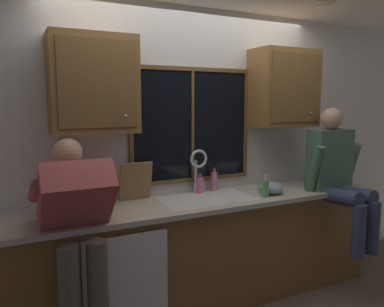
% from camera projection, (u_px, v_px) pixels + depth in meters
% --- Properties ---
extents(back_wall, '(5.64, 0.12, 2.55)m').
position_uv_depth(back_wall, '(186.00, 152.00, 3.42)').
color(back_wall, silver).
rests_on(back_wall, floor).
extents(ceiling_downlight_right, '(0.14, 0.14, 0.01)m').
position_uv_depth(ceiling_downlight_right, '(326.00, 3.00, 3.09)').
color(ceiling_downlight_right, '#FFEAB2').
extents(window_glass, '(1.10, 0.02, 0.95)m').
position_uv_depth(window_glass, '(192.00, 125.00, 3.34)').
color(window_glass, black).
extents(window_frame_top, '(1.17, 0.02, 0.04)m').
position_uv_depth(window_frame_top, '(193.00, 69.00, 3.27)').
color(window_frame_top, brown).
extents(window_frame_bottom, '(1.17, 0.02, 0.04)m').
position_uv_depth(window_frame_bottom, '(193.00, 180.00, 3.40)').
color(window_frame_bottom, brown).
extents(window_frame_left, '(0.03, 0.02, 0.95)m').
position_uv_depth(window_frame_left, '(131.00, 127.00, 3.08)').
color(window_frame_left, brown).
extents(window_frame_right, '(0.03, 0.02, 0.95)m').
position_uv_depth(window_frame_right, '(246.00, 124.00, 3.58)').
color(window_frame_right, brown).
extents(window_mullion_center, '(0.02, 0.02, 0.95)m').
position_uv_depth(window_mullion_center, '(193.00, 125.00, 3.33)').
color(window_mullion_center, brown).
extents(lower_cabinet_run, '(3.24, 0.58, 0.88)m').
position_uv_depth(lower_cabinet_run, '(203.00, 253.00, 3.22)').
color(lower_cabinet_run, brown).
rests_on(lower_cabinet_run, floor).
extents(countertop, '(3.30, 0.62, 0.04)m').
position_uv_depth(countertop, '(205.00, 202.00, 3.14)').
color(countertop, beige).
rests_on(countertop, lower_cabinet_run).
extents(dishwasher_front, '(0.60, 0.02, 0.74)m').
position_uv_depth(dishwasher_front, '(127.00, 286.00, 2.60)').
color(dishwasher_front, white).
extents(upper_cabinet_left, '(0.63, 0.36, 0.72)m').
position_uv_depth(upper_cabinet_left, '(93.00, 84.00, 2.76)').
color(upper_cabinet_left, olive).
extents(upper_cabinet_right, '(0.63, 0.36, 0.72)m').
position_uv_depth(upper_cabinet_right, '(284.00, 88.00, 3.54)').
color(upper_cabinet_right, olive).
extents(sink, '(0.80, 0.46, 0.21)m').
position_uv_depth(sink, '(207.00, 210.00, 3.18)').
color(sink, silver).
rests_on(sink, lower_cabinet_run).
extents(faucet, '(0.18, 0.09, 0.40)m').
position_uv_depth(faucet, '(198.00, 166.00, 3.29)').
color(faucet, silver).
rests_on(faucet, countertop).
extents(person_standing, '(0.53, 0.72, 1.49)m').
position_uv_depth(person_standing, '(77.00, 226.00, 2.42)').
color(person_standing, '#595147').
rests_on(person_standing, floor).
extents(person_sitting_on_counter, '(0.54, 0.60, 1.26)m').
position_uv_depth(person_sitting_on_counter, '(337.00, 171.00, 3.43)').
color(person_sitting_on_counter, '#384260').
rests_on(person_sitting_on_counter, countertop).
extents(knife_block, '(0.12, 0.18, 0.32)m').
position_uv_depth(knife_block, '(104.00, 194.00, 2.87)').
color(knife_block, brown).
rests_on(knife_block, countertop).
extents(cutting_board, '(0.27, 0.09, 0.32)m').
position_uv_depth(cutting_board, '(136.00, 181.00, 3.09)').
color(cutting_board, '#997047').
rests_on(cutting_board, countertop).
extents(mixing_bowl, '(0.22, 0.22, 0.11)m').
position_uv_depth(mixing_bowl, '(271.00, 188.00, 3.34)').
color(mixing_bowl, '#8C99A8').
rests_on(mixing_bowl, countertop).
extents(soap_dispenser, '(0.06, 0.07, 0.20)m').
position_uv_depth(soap_dispenser, '(265.00, 188.00, 3.22)').
color(soap_dispenser, '#59A566').
rests_on(soap_dispenser, countertop).
extents(bottle_green_glass, '(0.06, 0.06, 0.22)m').
position_uv_depth(bottle_green_glass, '(214.00, 181.00, 3.43)').
color(bottle_green_glass, pink).
rests_on(bottle_green_glass, countertop).
extents(bottle_tall_clear, '(0.07, 0.07, 0.19)m').
position_uv_depth(bottle_tall_clear, '(200.00, 184.00, 3.35)').
color(bottle_tall_clear, pink).
rests_on(bottle_tall_clear, countertop).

